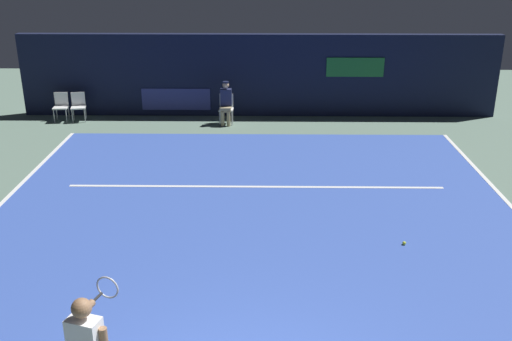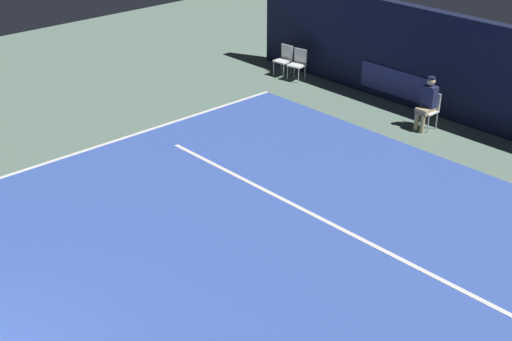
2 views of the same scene
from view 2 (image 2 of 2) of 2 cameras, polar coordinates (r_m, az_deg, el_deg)
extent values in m
plane|color=slate|center=(12.56, -2.46, -6.78)|extent=(31.38, 31.38, 0.00)
cube|color=#3856B2|center=(12.56, -2.46, -6.76)|extent=(11.00, 12.26, 0.01)
cube|color=white|center=(16.60, -14.72, 1.12)|extent=(0.10, 12.26, 0.01)
cube|color=white|center=(13.82, 4.35, -3.42)|extent=(8.58, 0.10, 0.01)
cube|color=#141933|center=(17.90, 18.23, 6.97)|extent=(15.15, 0.30, 2.60)
cube|color=navy|center=(19.35, 10.95, 6.90)|extent=(2.20, 0.04, 0.70)
cube|color=white|center=(17.81, 13.43, 4.61)|extent=(0.45, 0.41, 0.04)
cube|color=white|center=(17.89, 13.88, 5.44)|extent=(0.42, 0.04, 0.42)
cylinder|color=#B2B2B7|center=(17.87, 12.55, 3.97)|extent=(0.03, 0.03, 0.46)
cylinder|color=#B2B2B7|center=(17.67, 13.51, 3.61)|extent=(0.03, 0.03, 0.46)
cylinder|color=#B2B2B7|center=(18.13, 13.19, 4.23)|extent=(0.03, 0.03, 0.46)
cylinder|color=#B2B2B7|center=(17.93, 14.15, 3.88)|extent=(0.03, 0.03, 0.46)
cube|color=tan|center=(17.74, 13.29, 4.66)|extent=(0.33, 0.40, 0.14)
cylinder|color=tan|center=(17.75, 12.62, 3.80)|extent=(0.11, 0.11, 0.46)
cylinder|color=tan|center=(17.65, 13.09, 3.63)|extent=(0.11, 0.11, 0.46)
cube|color=#23284C|center=(17.71, 13.63, 5.75)|extent=(0.34, 0.22, 0.52)
sphere|color=#DBAD89|center=(17.59, 13.76, 6.90)|extent=(0.20, 0.20, 0.20)
cylinder|color=#141933|center=(17.56, 13.79, 7.18)|extent=(0.19, 0.19, 0.04)
cube|color=white|center=(21.08, 2.12, 8.68)|extent=(0.47, 0.44, 0.04)
cube|color=white|center=(21.16, 2.49, 9.39)|extent=(0.42, 0.07, 0.42)
cylinder|color=#B2B2B7|center=(21.14, 1.42, 8.12)|extent=(0.03, 0.03, 0.44)
cylinder|color=#B2B2B7|center=(20.91, 2.20, 7.90)|extent=(0.03, 0.03, 0.44)
cylinder|color=#B2B2B7|center=(21.39, 2.03, 8.33)|extent=(0.03, 0.03, 0.44)
cylinder|color=#B2B2B7|center=(21.16, 2.80, 8.11)|extent=(0.03, 0.03, 0.44)
cube|color=white|center=(20.73, 3.24, 8.34)|extent=(0.51, 0.48, 0.04)
cube|color=white|center=(20.82, 3.56, 9.08)|extent=(0.42, 0.11, 0.42)
cylinder|color=#B2B2B7|center=(20.76, 2.52, 7.75)|extent=(0.03, 0.03, 0.44)
cylinder|color=#B2B2B7|center=(20.56, 3.39, 7.54)|extent=(0.03, 0.03, 0.44)
cylinder|color=#B2B2B7|center=(21.03, 3.05, 7.98)|extent=(0.03, 0.03, 0.44)
cylinder|color=#B2B2B7|center=(20.84, 3.91, 7.78)|extent=(0.03, 0.03, 0.44)
camera|label=1|loc=(8.84, -64.57, 0.22)|focal=41.23mm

